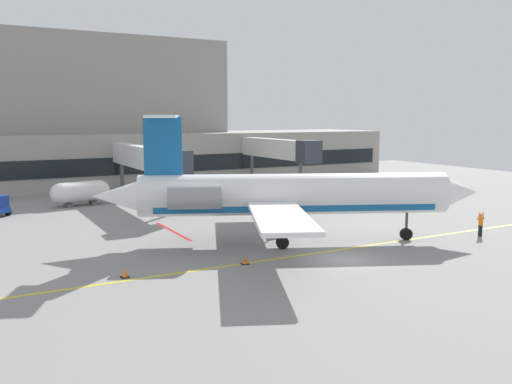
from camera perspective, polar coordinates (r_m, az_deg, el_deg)
ground at (r=35.71m, az=9.16°, el=-7.13°), size 120.00×120.00×0.11m
terminal_building at (r=78.40m, az=-12.94°, el=6.39°), size 71.78×15.35×20.07m
jet_bridge_west at (r=68.19m, az=2.51°, el=4.49°), size 2.40×16.42×6.50m
jet_bridge_east at (r=58.25m, az=-11.46°, el=3.44°), size 2.40×21.84×6.15m
regional_jet at (r=39.39m, az=3.25°, el=-0.28°), size 27.06×22.79×9.29m
baggage_tug at (r=61.49m, az=-3.56°, el=0.29°), size 4.29×2.15×2.26m
fuel_tank at (r=59.19m, az=-17.99°, el=-0.01°), size 6.22×2.82×2.50m
marshaller at (r=45.34m, az=22.59°, el=-3.13°), size 0.83×0.34×1.88m
safety_cone_alpha at (r=34.14m, az=-1.17°, el=-7.21°), size 0.47×0.47×0.55m
safety_cone_bravo at (r=32.31m, az=-13.66°, el=-8.32°), size 0.47×0.47×0.55m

